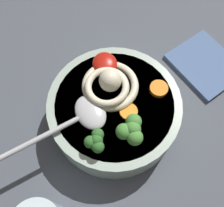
{
  "coord_description": "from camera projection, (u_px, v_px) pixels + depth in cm",
  "views": [
    {
      "loc": [
        18.19,
        -4.5,
        48.58
      ],
      "look_at": [
        0.65,
        -0.38,
        9.9
      ],
      "focal_mm": 43.71,
      "sensor_mm": 36.0,
      "label": 1
    }
  ],
  "objects": [
    {
      "name": "table_slab",
      "position": [
        113.0,
        118.0,
        0.5
      ],
      "size": [
        110.01,
        110.01,
        3.66
      ],
      "primitive_type": "cube",
      "color": "#474C56",
      "rests_on": "ground"
    },
    {
      "name": "soup_bowl",
      "position": [
        112.0,
        111.0,
        0.45
      ],
      "size": [
        21.42,
        21.42,
        6.25
      ],
      "color": "#9EB2A3",
      "rests_on": "table_slab"
    },
    {
      "name": "noodle_pile",
      "position": [
        108.0,
        85.0,
        0.43
      ],
      "size": [
        9.98,
        9.78,
        4.01
      ],
      "color": "beige",
      "rests_on": "soup_bowl"
    },
    {
      "name": "soup_spoon",
      "position": [
        82.0,
        116.0,
        0.41
      ],
      "size": [
        8.06,
        17.47,
        1.6
      ],
      "rotation": [
        0.0,
        0.0,
        4.99
      ],
      "color": "#B7B7BC",
      "rests_on": "soup_bowl"
    },
    {
      "name": "chili_sauce_dollop",
      "position": [
        107.0,
        64.0,
        0.45
      ],
      "size": [
        4.55,
        4.1,
        2.05
      ],
      "primitive_type": "ellipsoid",
      "color": "#B2190F",
      "rests_on": "soup_bowl"
    },
    {
      "name": "broccoli_floret_rear",
      "position": [
        131.0,
        130.0,
        0.38
      ],
      "size": [
        4.61,
        3.96,
        3.64
      ],
      "color": "#7A9E60",
      "rests_on": "soup_bowl"
    },
    {
      "name": "broccoli_floret_left",
      "position": [
        96.0,
        141.0,
        0.38
      ],
      "size": [
        3.55,
        3.05,
        2.81
      ],
      "color": "#7A9E60",
      "rests_on": "soup_bowl"
    },
    {
      "name": "carrot_slice_center",
      "position": [
        159.0,
        89.0,
        0.43
      ],
      "size": [
        2.93,
        2.93,
        0.79
      ],
      "primitive_type": "cylinder",
      "color": "orange",
      "rests_on": "soup_bowl"
    },
    {
      "name": "carrot_slice_beside_chili",
      "position": [
        129.0,
        112.0,
        0.42
      ],
      "size": [
        2.79,
        2.79,
        0.52
      ],
      "primitive_type": "cylinder",
      "color": "orange",
      "rests_on": "soup_bowl"
    },
    {
      "name": "folded_napkin",
      "position": [
        205.0,
        64.0,
        0.53
      ],
      "size": [
        15.5,
        14.58,
        0.8
      ],
      "primitive_type": "cube",
      "rotation": [
        0.0,
        0.0,
        0.4
      ],
      "color": "#4C6693",
      "rests_on": "table_slab"
    }
  ]
}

